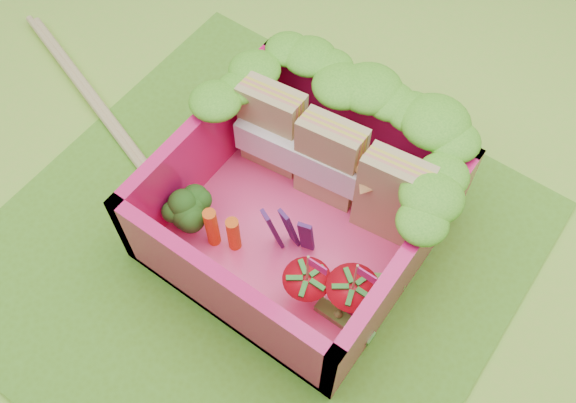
# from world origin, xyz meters

# --- Properties ---
(ground) EXTENTS (14.00, 14.00, 0.00)m
(ground) POSITION_xyz_m (0.00, 0.00, 0.00)
(ground) COLOR #8EDC3E
(ground) RESTS_ON ground
(placemat) EXTENTS (2.60, 2.60, 0.03)m
(placemat) POSITION_xyz_m (0.00, 0.00, 0.01)
(placemat) COLOR #5A9E23
(placemat) RESTS_ON ground
(bento_floor) EXTENTS (1.30, 1.30, 0.05)m
(bento_floor) POSITION_xyz_m (0.13, 0.24, 0.06)
(bento_floor) COLOR #FF4184
(bento_floor) RESTS_ON placemat
(bento_box) EXTENTS (1.30, 1.30, 0.55)m
(bento_box) POSITION_xyz_m (0.13, 0.24, 0.31)
(bento_box) COLOR #DD125C
(bento_box) RESTS_ON placemat
(lettuce_ruffle) EXTENTS (1.43, 0.76, 0.11)m
(lettuce_ruffle) POSITION_xyz_m (0.13, 0.71, 0.64)
(lettuce_ruffle) COLOR #36971B
(lettuce_ruffle) RESTS_ON bento_box
(sandwich_stack) EXTENTS (1.09, 0.30, 0.59)m
(sandwich_stack) POSITION_xyz_m (0.14, 0.52, 0.37)
(sandwich_stack) COLOR tan
(sandwich_stack) RESTS_ON bento_floor
(broccoli) EXTENTS (0.32, 0.32, 0.25)m
(broccoli) POSITION_xyz_m (-0.35, -0.08, 0.25)
(broccoli) COLOR #6C9C4B
(broccoli) RESTS_ON bento_floor
(carrot_sticks) EXTENTS (0.18, 0.11, 0.29)m
(carrot_sticks) POSITION_xyz_m (-0.13, -0.07, 0.22)
(carrot_sticks) COLOR orange
(carrot_sticks) RESTS_ON bento_floor
(purple_wedges) EXTENTS (0.23, 0.11, 0.38)m
(purple_wedges) POSITION_xyz_m (0.17, 0.11, 0.27)
(purple_wedges) COLOR #3E1751
(purple_wedges) RESTS_ON bento_floor
(strawberry_left) EXTENTS (0.24, 0.24, 0.48)m
(strawberry_left) POSITION_xyz_m (0.40, -0.07, 0.21)
(strawberry_left) COLOR red
(strawberry_left) RESTS_ON bento_floor
(strawberry_right) EXTENTS (0.26, 0.26, 0.50)m
(strawberry_right) POSITION_xyz_m (0.61, 0.01, 0.21)
(strawberry_right) COLOR red
(strawberry_right) RESTS_ON bento_floor
(snap_peas) EXTENTS (0.32, 0.42, 0.05)m
(snap_peas) POSITION_xyz_m (0.63, 0.06, 0.11)
(snap_peas) COLOR #50C13C
(snap_peas) RESTS_ON bento_floor
(chopsticks) EXTENTS (2.30, 0.77, 0.05)m
(chopsticks) POSITION_xyz_m (-1.12, 0.15, 0.05)
(chopsticks) COLOR #D1BC72
(chopsticks) RESTS_ON placemat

